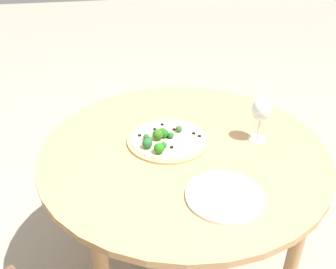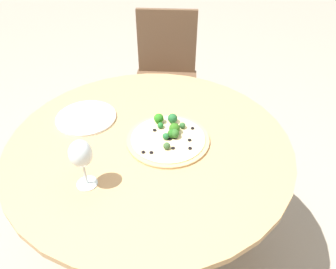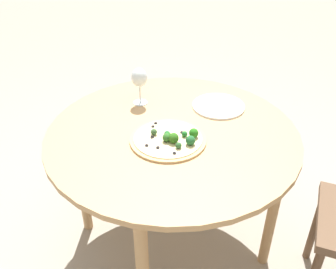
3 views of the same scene
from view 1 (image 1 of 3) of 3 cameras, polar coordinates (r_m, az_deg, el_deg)
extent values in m
cylinder|color=tan|center=(1.45, 2.37, -2.35)|extent=(1.10, 1.10, 0.03)
cylinder|color=tan|center=(2.00, 9.65, -4.44)|extent=(0.05, 0.05, 0.69)
cylinder|color=tan|center=(1.91, -10.22, -6.59)|extent=(0.05, 0.05, 0.69)
cylinder|color=tan|center=(1.47, 0.00, -0.83)|extent=(0.32, 0.32, 0.01)
cylinder|color=beige|center=(1.47, 0.00, -0.60)|extent=(0.29, 0.29, 0.00)
sphere|color=#2C5F23|center=(1.47, -0.84, 0.35)|extent=(0.04, 0.04, 0.04)
sphere|color=#2C5A2B|center=(1.45, -3.32, -0.39)|extent=(0.03, 0.03, 0.03)
sphere|color=#215B19|center=(1.46, -0.58, 0.18)|extent=(0.03, 0.03, 0.03)
sphere|color=#2B6118|center=(1.45, -1.57, -0.01)|extent=(0.04, 0.04, 0.04)
sphere|color=#205F2F|center=(1.46, 0.42, -0.12)|extent=(0.03, 0.03, 0.03)
sphere|color=#225E2D|center=(1.40, -3.20, -1.24)|extent=(0.04, 0.04, 0.04)
sphere|color=#256C19|center=(1.37, -1.38, -2.11)|extent=(0.04, 0.04, 0.04)
sphere|color=#35552C|center=(1.50, 1.83, 0.88)|extent=(0.03, 0.03, 0.03)
sphere|color=#206427|center=(1.40, -0.65, -1.61)|extent=(0.02, 0.02, 0.02)
cylinder|color=black|center=(1.49, 3.94, 0.17)|extent=(0.01, 0.01, 0.00)
cylinder|color=black|center=(1.48, 4.82, -0.24)|extent=(0.01, 0.01, 0.00)
cylinder|color=black|center=(1.52, 0.93, 0.78)|extent=(0.01, 0.01, 0.00)
cylinder|color=black|center=(1.48, -0.82, -0.07)|extent=(0.01, 0.01, 0.00)
cylinder|color=black|center=(1.52, -2.04, 0.83)|extent=(0.01, 0.01, 0.00)
cylinder|color=black|center=(1.41, 0.56, -1.95)|extent=(0.01, 0.01, 0.00)
cylinder|color=black|center=(1.48, -4.36, -0.13)|extent=(0.01, 0.01, 0.00)
cylinder|color=black|center=(1.55, -0.88, 1.54)|extent=(0.01, 0.01, 0.00)
cylinder|color=black|center=(1.47, 0.07, -0.21)|extent=(0.01, 0.01, 0.00)
cylinder|color=silver|center=(1.52, 13.46, -0.75)|extent=(0.07, 0.07, 0.00)
cylinder|color=silver|center=(1.50, 13.67, 0.69)|extent=(0.01, 0.01, 0.09)
ellipsoid|color=silver|center=(1.45, 14.11, 3.71)|extent=(0.08, 0.08, 0.09)
cylinder|color=silver|center=(1.22, 8.62, -9.24)|extent=(0.25, 0.25, 0.01)
camera|label=2|loc=(2.09, 19.81, 30.73)|focal=35.00mm
camera|label=3|loc=(2.09, -40.82, 27.81)|focal=40.00mm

